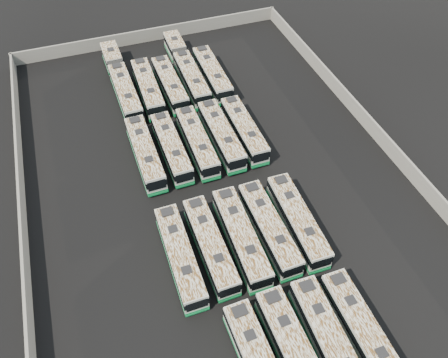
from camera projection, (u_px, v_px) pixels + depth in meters
ground at (223, 193)px, 51.92m from camera, size 140.00×140.00×0.00m
perimeter_wall at (222, 187)px, 51.10m from camera, size 45.20×73.20×2.20m
bus_front_center at (296, 355)px, 37.46m from camera, size 2.74×11.95×3.36m
bus_front_right at (329, 342)px, 38.28m from camera, size 2.71×11.71×3.29m
bus_front_far_right at (362, 332)px, 38.90m from camera, size 2.42×11.42×3.22m
bus_midfront_far_left at (180, 256)px, 44.10m from camera, size 2.49×11.59×3.26m
bus_midfront_left at (210, 246)px, 44.99m from camera, size 2.58×11.47×3.22m
bus_midfront_center at (241, 237)px, 45.62m from camera, size 2.69×11.88×3.34m
bus_midfront_right at (269, 228)px, 46.43m from camera, size 2.60×11.61×3.26m
bus_midfront_far_right at (297, 221)px, 47.10m from camera, size 2.76×11.68×3.27m
bus_midback_far_left at (145, 153)px, 53.95m from camera, size 2.63×11.81×3.32m
bus_midback_left at (171, 148)px, 54.71m from camera, size 2.56×11.41×3.20m
bus_midback_center at (197, 142)px, 55.38m from camera, size 2.47×11.52×3.24m
bus_midback_right at (221, 135)px, 56.20m from camera, size 2.59×11.80×3.32m
bus_midback_far_right at (244, 130)px, 56.95m from camera, size 2.44×11.45×3.22m
bus_back_far_left at (121, 81)px, 64.04m from camera, size 2.90×18.54×3.35m
bus_back_left at (148, 88)px, 62.88m from camera, size 2.69×11.88×3.34m
bus_back_center at (170, 85)px, 63.55m from camera, size 2.65×11.60×3.26m
bus_back_right at (186, 68)px, 66.39m from camera, size 2.59×18.07×3.27m
bus_back_far_right at (212, 74)px, 65.15m from camera, size 2.61×11.91×3.35m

